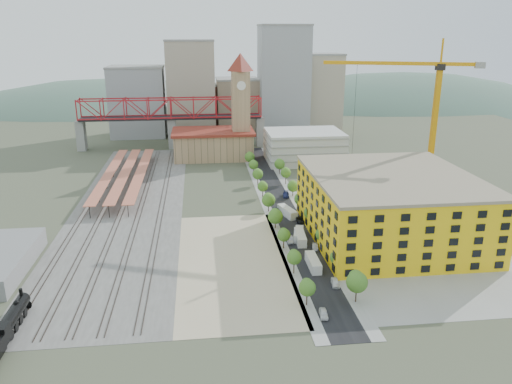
{
  "coord_description": "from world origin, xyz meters",
  "views": [
    {
      "loc": [
        -11.57,
        -149.05,
        56.85
      ],
      "look_at": [
        5.25,
        -4.41,
        10.0
      ],
      "focal_mm": 35.0,
      "sensor_mm": 36.0,
      "label": 1
    }
  ],
  "objects": [
    {
      "name": "skyline",
      "position": [
        7.47,
        142.31,
        22.81
      ],
      "size": [
        133.0,
        46.0,
        60.0
      ],
      "color": "#9EA0A3",
      "rests_on": "ground"
    },
    {
      "name": "rail_tracks",
      "position": [
        -37.8,
        17.5,
        0.15
      ],
      "size": [
        26.56,
        160.0,
        0.18
      ],
      "color": "#382B23",
      "rests_on": "ground"
    },
    {
      "name": "car_5",
      "position": [
        19.0,
        -26.43,
        0.72
      ],
      "size": [
        2.26,
        4.56,
        1.44
      ],
      "primitive_type": "imported",
      "rotation": [
        0.0,
        0.0,
        -0.17
      ],
      "color": "gray",
      "rests_on": "ground"
    },
    {
      "name": "tower_crane",
      "position": [
        64.03,
        10.9,
        33.89
      ],
      "size": [
        48.93,
        19.39,
        54.92
      ],
      "color": "orange",
      "rests_on": "ground"
    },
    {
      "name": "distant_hills",
      "position": [
        45.28,
        260.0,
        -79.54
      ],
      "size": [
        647.0,
        264.0,
        227.0
      ],
      "color": "#4C6B59",
      "rests_on": "ground"
    },
    {
      "name": "truss_bridge",
      "position": [
        -25.0,
        105.0,
        18.86
      ],
      "size": [
        94.0,
        9.6,
        25.6
      ],
      "color": "gray",
      "rests_on": "ground"
    },
    {
      "name": "sidewalk_east",
      "position": [
        21.5,
        15.0,
        0.02
      ],
      "size": [
        3.0,
        170.0,
        0.04
      ],
      "primitive_type": "cube",
      "color": "gray",
      "rests_on": "ground"
    },
    {
      "name": "site_trailer_b",
      "position": [
        16.0,
        -20.86,
        1.3
      ],
      "size": [
        3.21,
        9.69,
        2.61
      ],
      "primitive_type": "cube",
      "rotation": [
        0.0,
        0.0,
        -0.07
      ],
      "color": "silver",
      "rests_on": "ground"
    },
    {
      "name": "site_trailer_c",
      "position": [
        16.0,
        -18.28,
        1.19
      ],
      "size": [
        4.52,
        8.99,
        2.38
      ],
      "primitive_type": "cube",
      "rotation": [
        0.0,
        0.0,
        -0.27
      ],
      "color": "silver",
      "rests_on": "ground"
    },
    {
      "name": "car_1",
      "position": [
        13.0,
        -20.83,
        0.78
      ],
      "size": [
        1.84,
        4.81,
        1.57
      ],
      "primitive_type": "imported",
      "rotation": [
        0.0,
        0.0,
        -0.04
      ],
      "color": "#9E9EA3",
      "rests_on": "ground"
    },
    {
      "name": "platform_canopies",
      "position": [
        -41.0,
        45.0,
        3.99
      ],
      "size": [
        16.0,
        80.0,
        4.12
      ],
      "color": "#C3624B",
      "rests_on": "ground"
    },
    {
      "name": "station_hall",
      "position": [
        -5.0,
        82.0,
        6.67
      ],
      "size": [
        38.0,
        24.0,
        13.1
      ],
      "color": "tan",
      "rests_on": "ground"
    },
    {
      "name": "car_3",
      "position": [
        13.0,
        2.22,
        0.7
      ],
      "size": [
        2.75,
        5.06,
        1.39
      ],
      "primitive_type": "imported",
      "rotation": [
        0.0,
        0.0,
        0.17
      ],
      "color": "navy",
      "rests_on": "ground"
    },
    {
      "name": "site_trailer_d",
      "position": [
        16.0,
        0.25,
        1.34
      ],
      "size": [
        5.35,
        10.11,
        2.68
      ],
      "primitive_type": "cube",
      "rotation": [
        0.0,
        0.0,
        0.3
      ],
      "color": "silver",
      "rests_on": "ground"
    },
    {
      "name": "street_trees",
      "position": [
        16.0,
        5.0,
        0.0
      ],
      "size": [
        15.4,
        124.4,
        8.0
      ],
      "color": "#3A6D20",
      "rests_on": "ground"
    },
    {
      "name": "street_asphalt",
      "position": [
        16.0,
        15.0,
        0.03
      ],
      "size": [
        12.0,
        170.0,
        0.06
      ],
      "primitive_type": "cube",
      "color": "black",
      "rests_on": "ground"
    },
    {
      "name": "car_7",
      "position": [
        19.0,
        19.77,
        0.78
      ],
      "size": [
        2.99,
        5.64,
        1.56
      ],
      "primitive_type": "imported",
      "rotation": [
        0.0,
        0.0,
        -0.16
      ],
      "color": "navy",
      "rests_on": "ground"
    },
    {
      "name": "ground",
      "position": [
        0.0,
        0.0,
        0.0
      ],
      "size": [
        400.0,
        400.0,
        0.0
      ],
      "primitive_type": "plane",
      "color": "#474C38",
      "rests_on": "ground"
    },
    {
      "name": "construction_building",
      "position": [
        42.0,
        -20.0,
        9.41
      ],
      "size": [
        44.6,
        50.6,
        18.8
      ],
      "color": "yellow",
      "rests_on": "ground"
    },
    {
      "name": "parking_garage",
      "position": [
        36.0,
        70.0,
        7.0
      ],
      "size": [
        34.0,
        26.0,
        14.0
      ],
      "primitive_type": "cube",
      "color": "silver",
      "rests_on": "ground"
    },
    {
      "name": "clock_tower",
      "position": [
        8.0,
        79.99,
        28.7
      ],
      "size": [
        12.0,
        12.0,
        52.0
      ],
      "color": "tan",
      "rests_on": "ground"
    },
    {
      "name": "locomotive",
      "position": [
        -50.0,
        -59.53,
        2.19
      ],
      "size": [
        3.04,
        23.48,
        5.87
      ],
      "color": "black",
      "rests_on": "ground"
    },
    {
      "name": "car_6",
      "position": [
        19.0,
        -5.69,
        0.69
      ],
      "size": [
        2.5,
        5.05,
        1.38
      ],
      "primitive_type": "imported",
      "rotation": [
        0.0,
        0.0,
        -0.04
      ],
      "color": "black",
      "rests_on": "ground"
    },
    {
      "name": "car_0",
      "position": [
        13.0,
        -60.0,
        0.71
      ],
      "size": [
        2.1,
        4.32,
        1.42
      ],
      "primitive_type": "imported",
      "rotation": [
        0.0,
        0.0,
        -0.1
      ],
      "color": "silver",
      "rests_on": "ground"
    },
    {
      "name": "car_2",
      "position": [
        13.0,
        2.8,
        0.7
      ],
      "size": [
        2.87,
        5.25,
        1.39
      ],
      "primitive_type": "imported",
      "rotation": [
        0.0,
        0.0,
        -0.12
      ],
      "color": "black",
      "rests_on": "ground"
    },
    {
      "name": "car_4",
      "position": [
        19.0,
        -47.16,
        0.76
      ],
      "size": [
        2.24,
        4.61,
        1.52
      ],
      "primitive_type": "imported",
      "rotation": [
        0.0,
        0.0,
        -0.1
      ],
      "color": "white",
      "rests_on": "ground"
    },
    {
      "name": "ballast_strip",
      "position": [
        -36.0,
        17.5,
        0.03
      ],
      "size": [
        36.0,
        165.0,
        0.06
      ],
      "primitive_type": "cube",
      "color": "#605E59",
      "rests_on": "ground"
    },
    {
      "name": "sidewalk_west",
      "position": [
        10.5,
        15.0,
        0.02
      ],
      "size": [
        3.0,
        170.0,
        0.04
      ],
      "primitive_type": "cube",
      "color": "gray",
      "rests_on": "ground"
    },
    {
      "name": "dirt_lot",
      "position": [
        -4.0,
        -31.5,
        0.03
      ],
      "size": [
        28.0,
        67.0,
        0.06
      ],
      "primitive_type": "cube",
      "color": "tan",
      "rests_on": "ground"
    },
    {
      "name": "site_trailer_a",
      "position": [
        16.0,
        -37.17,
        1.29
      ],
      "size": [
        2.56,
        9.43,
        2.57
      ],
      "primitive_type": "cube",
      "rotation": [
        0.0,
        0.0,
        -0.01
      ],
      "color": "silver",
      "rests_on": "ground"
    },
    {
      "name": "construction_pad",
      "position": [
        45.0,
        -20.0,
        0.03
      ],
      "size": [
        50.0,
        90.0,
        0.06
      ],
      "primitive_type": "cube",
      "color": "gray",
      "rests_on": "ground"
    }
  ]
}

